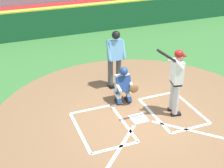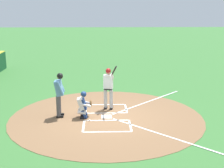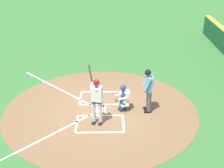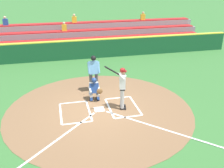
{
  "view_description": "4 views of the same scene",
  "coord_description": "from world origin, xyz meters",
  "views": [
    {
      "loc": [
        3.26,
        6.25,
        4.76
      ],
      "look_at": [
        0.52,
        -0.64,
        0.85
      ],
      "focal_mm": 50.32,
      "sensor_mm": 36.0,
      "label": 1
    },
    {
      "loc": [
        12.34,
        -0.2,
        4.46
      ],
      "look_at": [
        -0.51,
        0.25,
        1.29
      ],
      "focal_mm": 50.1,
      "sensor_mm": 36.0,
      "label": 2
    },
    {
      "loc": [
        -11.45,
        -0.29,
        6.71
      ],
      "look_at": [
        0.02,
        -0.48,
        1.19
      ],
      "focal_mm": 50.97,
      "sensor_mm": 36.0,
      "label": 3
    },
    {
      "loc": [
        1.69,
        9.69,
        5.42
      ],
      "look_at": [
        -0.49,
        0.31,
        1.29
      ],
      "focal_mm": 41.32,
      "sensor_mm": 36.0,
      "label": 4
    }
  ],
  "objects": [
    {
      "name": "dirt_circle",
      "position": [
        0.0,
        0.0,
        0.01
      ],
      "size": [
        8.0,
        8.0,
        0.01
      ],
      "primitive_type": "cylinder",
      "color": "brown",
      "rests_on": "ground"
    },
    {
      "name": "backstop_wall",
      "position": [
        0.0,
        -7.5,
        0.65
      ],
      "size": [
        22.0,
        0.36,
        1.31
      ],
      "color": "#19512D",
      "rests_on": "ground"
    },
    {
      "name": "baseball",
      "position": [
        0.47,
        -0.69,
        0.04
      ],
      "size": [
        0.07,
        0.07,
        0.07
      ],
      "primitive_type": "sphere",
      "color": "white",
      "rests_on": "ground"
    },
    {
      "name": "home_plate_and_chalk",
      "position": [
        0.0,
        0.88,
        0.01
      ],
      "size": [
        7.93,
        4.91,
        0.01
      ],
      "color": "white",
      "rests_on": "dirt_circle"
    },
    {
      "name": "batter",
      "position": [
        -0.98,
        0.11,
        1.1
      ],
      "size": [
        1.04,
        0.56,
        2.13
      ],
      "color": "#BCBCBC",
      "rests_on": "ground"
    },
    {
      "name": "ground_plane",
      "position": [
        0.0,
        0.0,
        0.0
      ],
      "size": [
        120.0,
        120.0,
        0.0
      ],
      "primitive_type": "plane",
      "color": "#387033"
    },
    {
      "name": "bleacher_stand",
      "position": [
        0.0,
        -10.2,
        0.71
      ],
      "size": [
        20.0,
        3.4,
        2.55
      ],
      "color": "gray",
      "rests_on": "ground"
    },
    {
      "name": "catcher",
      "position": [
        0.04,
        -0.95,
        0.59
      ],
      "size": [
        0.59,
        0.6,
        1.13
      ],
      "color": "black",
      "rests_on": "ground"
    },
    {
      "name": "plate_umpire",
      "position": [
        -0.1,
        -1.94,
        1.08
      ],
      "size": [
        0.58,
        0.41,
        1.86
      ],
      "color": "#4C4C51",
      "rests_on": "ground"
    }
  ]
}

